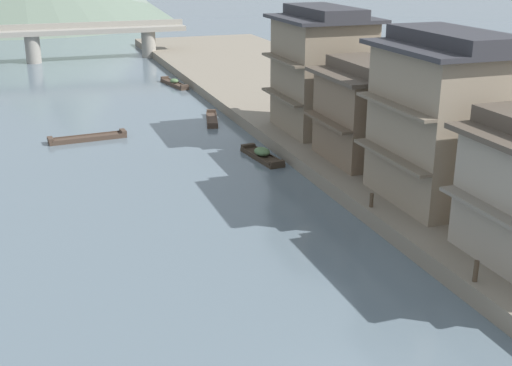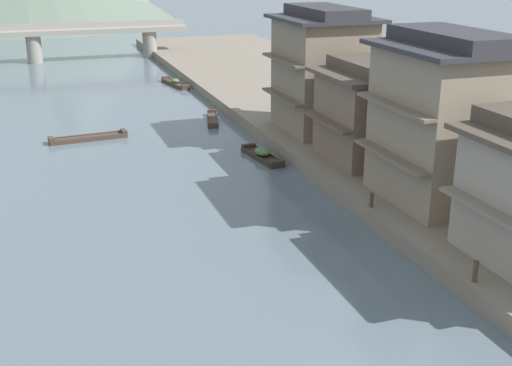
% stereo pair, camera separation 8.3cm
% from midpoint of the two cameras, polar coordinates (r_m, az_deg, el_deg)
% --- Properties ---
extents(riverbank_right, '(18.00, 110.00, 0.86)m').
position_cam_midpoint_polar(riverbank_right, '(52.19, 9.74, 4.91)').
color(riverbank_right, slate).
rests_on(riverbank_right, ground).
extents(boat_moored_nearest, '(1.85, 5.69, 0.72)m').
position_cam_midpoint_polar(boat_moored_nearest, '(69.57, -6.94, 8.52)').
color(boat_moored_nearest, '#423328').
rests_on(boat_moored_nearest, ground).
extents(boat_moored_second, '(1.64, 4.76, 0.78)m').
position_cam_midpoint_polar(boat_moored_second, '(44.48, 0.61, 2.43)').
color(boat_moored_second, '#33281E').
rests_on(boat_moored_second, ground).
extents(boat_moored_third, '(1.98, 4.86, 0.46)m').
position_cam_midpoint_polar(boat_moored_third, '(54.54, -3.72, 5.48)').
color(boat_moored_third, '#423328').
rests_on(boat_moored_third, ground).
extents(boat_moored_far, '(5.74, 1.57, 0.49)m').
position_cam_midpoint_polar(boat_moored_far, '(50.51, -14.20, 3.78)').
color(boat_moored_far, '#423328').
rests_on(boat_moored_far, ground).
extents(house_waterfront_second, '(6.71, 7.44, 8.74)m').
position_cam_midpoint_polar(house_waterfront_second, '(35.21, 16.13, 5.31)').
color(house_waterfront_second, gray).
rests_on(house_waterfront_second, riverbank_right).
extents(house_waterfront_tall, '(6.07, 6.56, 6.14)m').
position_cam_midpoint_polar(house_waterfront_tall, '(41.58, 9.72, 6.07)').
color(house_waterfront_tall, '#75604C').
rests_on(house_waterfront_tall, riverbank_right).
extents(house_waterfront_narrow, '(6.66, 7.32, 8.74)m').
position_cam_midpoint_polar(house_waterfront_narrow, '(48.04, 5.81, 9.62)').
color(house_waterfront_narrow, '#7F705B').
rests_on(house_waterfront_narrow, riverbank_right).
extents(mooring_post_dock_near, '(0.20, 0.20, 0.89)m').
position_cam_midpoint_polar(mooring_post_dock_near, '(27.78, 18.46, -7.24)').
color(mooring_post_dock_near, '#473828').
rests_on(mooring_post_dock_near, riverbank_right).
extents(mooring_post_dock_mid, '(0.20, 0.20, 0.73)m').
position_cam_midpoint_polar(mooring_post_dock_mid, '(34.30, 9.98, -1.47)').
color(mooring_post_dock_mid, '#473828').
rests_on(mooring_post_dock_mid, riverbank_right).
extents(stone_bridge, '(23.88, 2.40, 4.63)m').
position_cam_midpoint_polar(stone_bridge, '(87.72, -13.87, 12.19)').
color(stone_bridge, gray).
rests_on(stone_bridge, ground).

